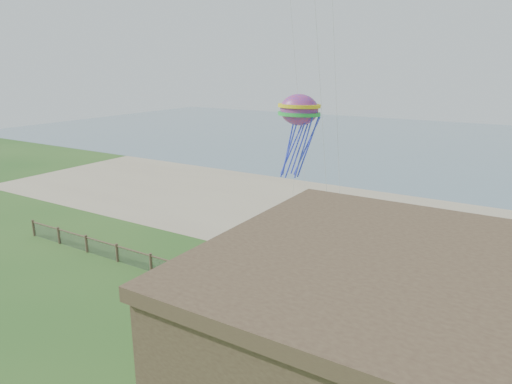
# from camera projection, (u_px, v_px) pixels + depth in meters

# --- Properties ---
(ground) EXTENTS (160.00, 160.00, 0.00)m
(ground) POSITION_uv_depth(u_px,v_px,m) (155.00, 353.00, 20.34)
(ground) COLOR #26561D
(ground) RESTS_ON ground
(sand_beach) EXTENTS (72.00, 20.00, 0.02)m
(sand_beach) POSITION_uv_depth(u_px,v_px,m) (339.00, 218.00, 38.38)
(sand_beach) COLOR tan
(sand_beach) RESTS_ON ground
(ocean) EXTENTS (160.00, 68.00, 0.02)m
(ocean) POSITION_uv_depth(u_px,v_px,m) (440.00, 144.00, 74.48)
(ocean) COLOR slate
(ocean) RESTS_ON ground
(chainlink_fence) EXTENTS (36.20, 0.20, 1.25)m
(chainlink_fence) POSITION_uv_depth(u_px,v_px,m) (231.00, 288.00, 25.11)
(chainlink_fence) COLOR brown
(chainlink_fence) RESTS_ON ground
(octopus_kite) EXTENTS (3.37, 2.54, 6.53)m
(octopus_kite) POSITION_uv_depth(u_px,v_px,m) (298.00, 134.00, 32.33)
(octopus_kite) COLOR #F93E27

